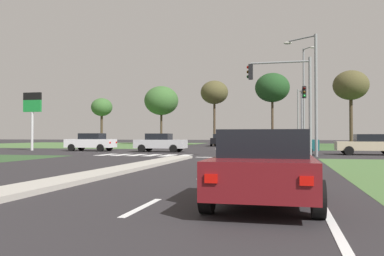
{
  "coord_description": "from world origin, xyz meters",
  "views": [
    {
      "loc": [
        6.16,
        -1.77,
        1.36
      ],
      "look_at": [
        -1.33,
        30.08,
        2.0
      ],
      "focal_mm": 37.43,
      "sensor_mm": 36.0,
      "label": 1
    }
  ],
  "objects": [
    {
      "name": "car_red_fifth",
      "position": [
        5.57,
        12.48,
        0.75
      ],
      "size": [
        1.99,
        4.15,
        1.47
      ],
      "color": "#A31919",
      "rests_on": "ground"
    },
    {
      "name": "crosswalk_bar_fourth",
      "position": [
        -2.95,
        24.8,
        0.01
      ],
      "size": [
        0.7,
        2.8,
        0.01
      ],
      "primitive_type": "cube",
      "color": "silver",
      "rests_on": "ground"
    },
    {
      "name": "stop_bar_near",
      "position": [
        3.8,
        23.0,
        0.01
      ],
      "size": [
        6.4,
        0.5,
        0.01
      ],
      "primitive_type": "cube",
      "color": "silver",
      "rests_on": "ground"
    },
    {
      "name": "crosswalk_bar_third",
      "position": [
        -4.1,
        24.8,
        0.01
      ],
      "size": [
        0.7,
        2.8,
        0.01
      ],
      "primitive_type": "cube",
      "color": "silver",
      "rests_on": "ground"
    },
    {
      "name": "treeline_third",
      "position": [
        -3.72,
        54.14,
        7.49
      ],
      "size": [
        3.91,
        3.91,
        9.2
      ],
      "color": "#423323",
      "rests_on": "ground"
    },
    {
      "name": "crosswalk_bar_sixth",
      "position": [
        -0.65,
        24.8,
        0.01
      ],
      "size": [
        0.7,
        2.8,
        0.01
      ],
      "primitive_type": "cube",
      "color": "silver",
      "rests_on": "ground"
    },
    {
      "name": "street_lamp_fourth",
      "position": [
        8.15,
        65.88,
        4.99
      ],
      "size": [
        0.96,
        1.79,
        8.96
      ],
      "color": "gray",
      "rests_on": "ground"
    },
    {
      "name": "crosswalk_bar_fifth",
      "position": [
        -1.8,
        24.8,
        0.01
      ],
      "size": [
        0.7,
        2.8,
        0.01
      ],
      "primitive_type": "cube",
      "color": "silver",
      "rests_on": "ground"
    },
    {
      "name": "treeline_fifth",
      "position": [
        14.57,
        54.48,
        8.0
      ],
      "size": [
        4.6,
        4.6,
        10.03
      ],
      "color": "#423323",
      "rests_on": "ground"
    },
    {
      "name": "treeline_second",
      "position": [
        -13.24,
        59.3,
        6.98
      ],
      "size": [
        5.44,
        5.44,
        9.31
      ],
      "color": "#423323",
      "rests_on": "ground"
    },
    {
      "name": "ground_plane",
      "position": [
        0.0,
        30.0,
        0.0
      ],
      "size": [
        200.0,
        200.0,
        0.0
      ],
      "primitive_type": "plane",
      "color": "#282628"
    },
    {
      "name": "lane_dash_second",
      "position": [
        3.5,
        11.42,
        0.01
      ],
      "size": [
        0.14,
        2.0,
        0.01
      ],
      "primitive_type": "cube",
      "color": "silver",
      "rests_on": "ground"
    },
    {
      "name": "car_white_third",
      "position": [
        -10.88,
        31.08,
        0.81
      ],
      "size": [
        4.39,
        1.97,
        1.58
      ],
      "rotation": [
        0.0,
        0.0,
        1.57
      ],
      "color": "silver",
      "rests_on": "ground"
    },
    {
      "name": "fuel_price_totem",
      "position": [
        -16.78,
        30.93,
        3.92
      ],
      "size": [
        1.8,
        0.24,
        5.38
      ],
      "color": "silver",
      "rests_on": "ground"
    },
    {
      "name": "car_black_seventh",
      "position": [
        -2.26,
        50.12,
        0.81
      ],
      "size": [
        1.99,
        4.61,
        1.6
      ],
      "rotation": [
        0.0,
        0.0,
        3.14
      ],
      "color": "black",
      "rests_on": "ground"
    },
    {
      "name": "crosswalk_bar_near",
      "position": [
        -6.4,
        24.8,
        0.01
      ],
      "size": [
        0.7,
        2.8,
        0.01
      ],
      "primitive_type": "cube",
      "color": "silver",
      "rests_on": "ground"
    },
    {
      "name": "treeline_fourth",
      "position": [
        4.37,
        54.01,
        7.95
      ],
      "size": [
        4.71,
        4.71,
        9.98
      ],
      "color": "#423323",
      "rests_on": "ground"
    },
    {
      "name": "edge_line_right",
      "position": [
        6.85,
        12.0,
        0.01
      ],
      "size": [
        0.14,
        24.0,
        0.01
      ],
      "primitive_type": "cube",
      "color": "silver",
      "rests_on": "ground"
    },
    {
      "name": "street_lamp_second",
      "position": [
        7.89,
        25.55,
        4.56
      ],
      "size": [
        2.16,
        1.54,
        8.02
      ],
      "color": "gray",
      "rests_on": "ground"
    },
    {
      "name": "lane_dash_third",
      "position": [
        3.5,
        17.42,
        0.01
      ],
      "size": [
        0.14,
        2.0,
        0.01
      ],
      "primitive_type": "cube",
      "color": "silver",
      "rests_on": "ground"
    },
    {
      "name": "car_beige_sixth",
      "position": [
        11.88,
        28.88,
        0.76
      ],
      "size": [
        4.38,
        2.01,
        1.48
      ],
      "rotation": [
        0.0,
        0.0,
        1.57
      ],
      "color": "#BCAD8E",
      "rests_on": "ground"
    },
    {
      "name": "treeline_near",
      "position": [
        -22.35,
        56.73,
        5.85
      ],
      "size": [
        3.35,
        3.35,
        7.35
      ],
      "color": "#423323",
      "rests_on": "ground"
    },
    {
      "name": "grass_verge_far_left",
      "position": [
        -25.5,
        54.5,
        0.0
      ],
      "size": [
        35.0,
        35.0,
        0.01
      ],
      "primitive_type": "cube",
      "color": "#476B38",
      "rests_on": "ground"
    },
    {
      "name": "median_island_near",
      "position": [
        0.0,
        11.0,
        0.07
      ],
      "size": [
        1.2,
        22.0,
        0.14
      ],
      "primitive_type": "cube",
      "color": "#ADA89E",
      "rests_on": "ground"
    },
    {
      "name": "traffic_signal_near_right",
      "position": [
        6.29,
        23.4,
        4.16
      ],
      "size": [
        3.92,
        0.32,
        6.15
      ],
      "color": "gray",
      "rests_on": "ground"
    },
    {
      "name": "median_island_far",
      "position": [
        0.0,
        55.0,
        0.07
      ],
      "size": [
        1.2,
        36.0,
        0.14
      ],
      "primitive_type": "cube",
      "color": "gray",
      "rests_on": "ground"
    },
    {
      "name": "lane_dash_fourth",
      "position": [
        3.5,
        23.42,
        0.01
      ],
      "size": [
        0.14,
        2.0,
        0.01
      ],
      "primitive_type": "cube",
      "color": "silver",
      "rests_on": "ground"
    },
    {
      "name": "crosswalk_bar_second",
      "position": [
        -5.25,
        24.8,
        0.01
      ],
      "size": [
        0.7,
        2.8,
        0.01
      ],
      "primitive_type": "cube",
      "color": "silver",
      "rests_on": "ground"
    },
    {
      "name": "lane_dash_near",
      "position": [
        3.5,
        5.42,
        0.01
      ],
      "size": [
        0.14,
        2.0,
        0.01
      ],
      "primitive_type": "cube",
      "color": "silver",
      "rests_on": "ground"
    },
    {
      "name": "street_lamp_third",
      "position": [
        8.16,
        43.49,
        6.0
      ],
      "size": [
        1.26,
        1.59,
        10.96
      ],
      "color": "gray",
      "rests_on": "ground"
    },
    {
      "name": "car_maroon_near",
      "position": [
        5.74,
        6.52,
        0.76
      ],
      "size": [
        2.08,
        4.54,
        1.48
      ],
      "color": "maroon",
      "rests_on": "ground"
    },
    {
      "name": "car_silver_second",
      "position": [
        -4.19,
        30.51,
        0.79
      ],
      "size": [
        4.32,
        1.99,
        1.55
      ],
      "rotation": [
        0.0,
        0.0,
        -1.57
      ],
      "color": "#B7B7BC",
      "rests_on": "ground"
    },
    {
      "name": "traffic_signal_far_right",
      "position": [
        7.6,
        34.5,
        3.93
      ],
      "size": [
        0.32,
        5.7,
        5.62
      ],
      "color": "gray",
      "rests_on": "ground"
    },
    {
      "name": "car_teal_fourth",
      "position": [
        6.25,
        27.69,
        0.82
      ],
      "size": [
        4.26,
        2.0,
        1.62
      ],
      "rotation": [
        0.0,
        0.0,
        -1.57
      ],
      "color": "#19565B",
      "rests_on": "ground"
    }
  ]
}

